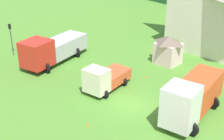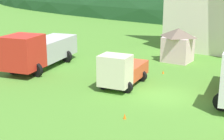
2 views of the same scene
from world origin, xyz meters
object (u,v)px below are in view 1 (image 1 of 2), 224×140
crane_truck_red (52,49)px  traffic_cone_near_pickup (88,126)px  traffic_light_west (11,36)px  traffic_cone_mid_row (146,78)px  play_shed_pink (168,49)px  heavy_rig_white (192,96)px  light_truck_cream (104,78)px

crane_truck_red → traffic_cone_near_pickup: 12.91m
traffic_light_west → traffic_cone_mid_row: traffic_light_west is taller
play_shed_pink → traffic_cone_mid_row: 4.81m
heavy_rig_white → play_shed_pink: bearing=-144.2°
crane_truck_red → traffic_light_west: size_ratio=2.31×
heavy_rig_white → traffic_cone_mid_row: 7.72m
heavy_rig_white → traffic_light_west: traffic_light_west is taller
traffic_light_west → traffic_cone_mid_row: size_ratio=7.37×
light_truck_cream → play_shed_pink: bearing=168.8°
light_truck_cream → heavy_rig_white: size_ratio=0.66×
play_shed_pink → traffic_cone_near_pickup: play_shed_pink is taller
light_truck_cream → heavy_rig_white: (8.00, 1.72, 0.66)m
light_truck_cream → traffic_light_west: size_ratio=1.36×
traffic_light_west → traffic_cone_near_pickup: 17.27m
play_shed_pink → crane_truck_red: 12.60m
play_shed_pink → traffic_cone_near_pickup: bearing=-79.0°
traffic_cone_mid_row → crane_truck_red: bearing=-155.7°
heavy_rig_white → traffic_cone_near_pickup: heavy_rig_white is taller
light_truck_cream → crane_truck_red: bearing=-100.6°
play_shed_pink → heavy_rig_white: heavy_rig_white is taller
light_truck_cream → traffic_cone_near_pickup: 5.92m
crane_truck_red → traffic_cone_mid_row: (9.64, 4.36, -1.65)m
heavy_rig_white → traffic_light_west: (-21.62, -3.33, 0.48)m
heavy_rig_white → traffic_cone_near_pickup: (-4.81, -6.56, -1.86)m
play_shed_pink → traffic_cone_near_pickup: (2.73, -14.01, -1.61)m
traffic_cone_near_pickup → traffic_cone_mid_row: bearing=102.3°
heavy_rig_white → crane_truck_red: bearing=-94.7°
crane_truck_red → light_truck_cream: (8.52, -0.33, -0.44)m
play_shed_pink → traffic_cone_mid_row: size_ratio=6.10×
crane_truck_red → play_shed_pink: bearing=121.8°
crane_truck_red → traffic_light_west: 5.49m
play_shed_pink → traffic_cone_mid_row: (0.66, -4.49, -1.61)m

